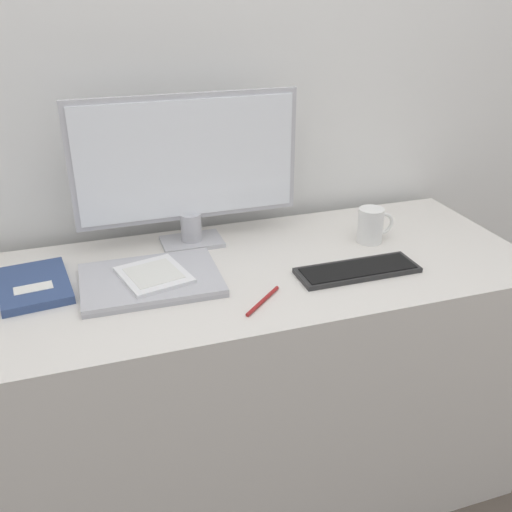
% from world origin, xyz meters
% --- Properties ---
extents(wall_back, '(3.60, 0.05, 2.40)m').
position_xyz_m(wall_back, '(0.00, 0.58, 1.20)').
color(wall_back, silver).
rests_on(wall_back, ground_plane).
extents(desk, '(1.56, 0.59, 0.74)m').
position_xyz_m(desk, '(0.00, 0.21, 0.37)').
color(desk, silver).
rests_on(desk, ground_plane).
extents(monitor, '(0.60, 0.11, 0.41)m').
position_xyz_m(monitor, '(-0.07, 0.40, 0.97)').
color(monitor, '#B7B7BC').
rests_on(monitor, desk).
extents(keyboard, '(0.31, 0.11, 0.01)m').
position_xyz_m(keyboard, '(0.29, 0.10, 0.75)').
color(keyboard, '#282828').
rests_on(keyboard, desk).
extents(laptop, '(0.33, 0.25, 0.02)m').
position_xyz_m(laptop, '(-0.21, 0.21, 0.75)').
color(laptop, '#A3A3A8').
rests_on(laptop, desk).
extents(ereader, '(0.18, 0.19, 0.01)m').
position_xyz_m(ereader, '(-0.20, 0.20, 0.77)').
color(ereader, white).
rests_on(ereader, laptop).
extents(notebook, '(0.18, 0.24, 0.02)m').
position_xyz_m(notebook, '(-0.48, 0.27, 0.75)').
color(notebook, '#334775').
rests_on(notebook, desk).
extents(coffee_mug, '(0.11, 0.07, 0.10)m').
position_xyz_m(coffee_mug, '(0.41, 0.26, 0.79)').
color(coffee_mug, white).
rests_on(coffee_mug, desk).
extents(pen, '(0.11, 0.10, 0.01)m').
position_xyz_m(pen, '(0.02, 0.04, 0.75)').
color(pen, maroon).
rests_on(pen, desk).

